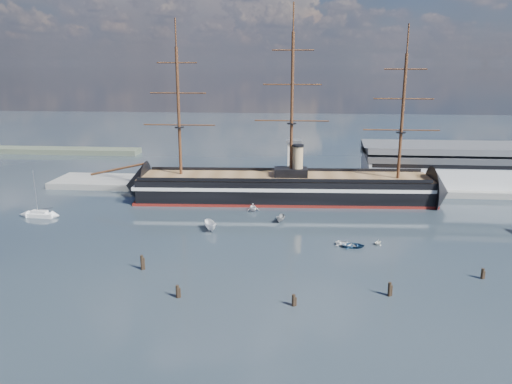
{
  "coord_description": "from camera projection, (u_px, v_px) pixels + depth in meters",
  "views": [
    {
      "loc": [
        4.94,
        -88.54,
        40.95
      ],
      "look_at": [
        -6.07,
        35.0,
        9.0
      ],
      "focal_mm": 35.0,
      "sensor_mm": 36.0,
      "label": 1
    }
  ],
  "objects": [
    {
      "name": "sailboat",
      "position": [
        40.0,
        214.0,
        137.14
      ],
      "size": [
        8.45,
        3.2,
        13.21
      ],
      "rotation": [
        0.0,
        0.0,
        -0.1
      ],
      "color": "silver",
      "rests_on": "ground"
    },
    {
      "name": "piling_extra",
      "position": [
        142.0,
        269.0,
        102.32
      ],
      "size": [
        0.64,
        0.64,
        3.84
      ],
      "primitive_type": "cylinder",
      "color": "black",
      "rests_on": "ground"
    },
    {
      "name": "warship",
      "position": [
        278.0,
        188.0,
        153.03
      ],
      "size": [
        113.27,
        20.8,
        53.94
      ],
      "rotation": [
        0.0,
        0.0,
        0.05
      ],
      "color": "black",
      "rests_on": "ground"
    },
    {
      "name": "quay_tower",
      "position": [
        294.0,
        162.0,
        163.76
      ],
      "size": [
        5.0,
        5.0,
        15.0
      ],
      "color": "silver",
      "rests_on": "ground"
    },
    {
      "name": "ground",
      "position": [
        280.0,
        220.0,
        134.62
      ],
      "size": [
        600.0,
        600.0,
        0.0
      ],
      "primitive_type": "plane",
      "color": "#1E2832",
      "rests_on": "ground"
    },
    {
      "name": "motorboat_g",
      "position": [
        378.0,
        245.0,
        116.32
      ],
      "size": [
        3.8,
        3.8,
        1.38
      ],
      "primitive_type": "imported",
      "rotation": [
        0.0,
        0.0,
        -0.79
      ],
      "color": "silver",
      "rests_on": "ground"
    },
    {
      "name": "piling_far_right",
      "position": [
        482.0,
        279.0,
        97.95
      ],
      "size": [
        0.64,
        0.64,
        2.85
      ],
      "primitive_type": "cylinder",
      "color": "black",
      "rests_on": "ground"
    },
    {
      "name": "motorboat_e",
      "position": [
        346.0,
        247.0,
        115.19
      ],
      "size": [
        2.99,
        3.37,
        1.51
      ],
      "primitive_type": "imported",
      "rotation": [
        0.0,
        0.0,
        0.92
      ],
      "color": "silver",
      "rests_on": "ground"
    },
    {
      "name": "piling_near_right",
      "position": [
        389.0,
        296.0,
        90.68
      ],
      "size": [
        0.64,
        0.64,
        3.36
      ],
      "primitive_type": "cylinder",
      "color": "black",
      "rests_on": "ground"
    },
    {
      "name": "piling_near_mid",
      "position": [
        293.0,
        306.0,
        86.97
      ],
      "size": [
        0.64,
        0.64,
        2.85
      ],
      "primitive_type": "cylinder",
      "color": "black",
      "rests_on": "ground"
    },
    {
      "name": "motorboat_a",
      "position": [
        211.0,
        230.0,
        126.29
      ],
      "size": [
        7.99,
        5.53,
        3.01
      ],
      "primitive_type": "imported",
      "rotation": [
        0.0,
        0.0,
        0.41
      ],
      "color": "white",
      "rests_on": "ground"
    },
    {
      "name": "motorboat_d",
      "position": [
        253.0,
        211.0,
        143.04
      ],
      "size": [
        7.32,
        5.09,
        2.47
      ],
      "primitive_type": "imported",
      "rotation": [
        0.0,
        0.0,
        0.36
      ],
      "color": "white",
      "rests_on": "ground"
    },
    {
      "name": "quay",
      "position": [
        314.0,
        189.0,
        168.49
      ],
      "size": [
        180.0,
        18.0,
        2.0
      ],
      "primitive_type": "cube",
      "color": "slate",
      "rests_on": "ground"
    },
    {
      "name": "warehouse",
      "position": [
        459.0,
        166.0,
        166.23
      ],
      "size": [
        63.0,
        21.0,
        11.6
      ],
      "color": "#B7BABC",
      "rests_on": "ground"
    },
    {
      "name": "piling_near_left",
      "position": [
        178.0,
        298.0,
        90.03
      ],
      "size": [
        0.64,
        0.64,
        3.11
      ],
      "primitive_type": "cylinder",
      "color": "black",
      "rests_on": "ground"
    },
    {
      "name": "motorboat_c",
      "position": [
        281.0,
        222.0,
        133.26
      ],
      "size": [
        5.62,
        3.27,
        2.12
      ],
      "primitive_type": "imported",
      "rotation": [
        0.0,
        0.0,
        -0.27
      ],
      "color": "gray",
      "rests_on": "ground"
    },
    {
      "name": "motorboat_b",
      "position": [
        353.0,
        248.0,
        114.54
      ],
      "size": [
        1.33,
        3.24,
        1.51
      ],
      "primitive_type": "imported",
      "rotation": [
        0.0,
        0.0,
        1.56
      ],
      "color": "navy",
      "rests_on": "ground"
    }
  ]
}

